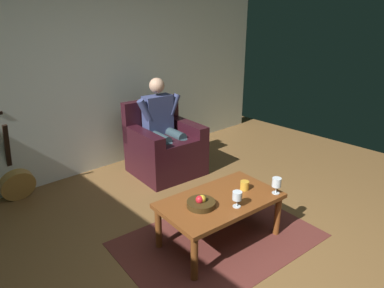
{
  "coord_description": "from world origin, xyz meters",
  "views": [
    {
      "loc": [
        1.79,
        1.32,
        1.99
      ],
      "look_at": [
        -0.48,
        -1.16,
        0.72
      ],
      "focal_mm": 32.23,
      "sensor_mm": 36.0,
      "label": 1
    }
  ],
  "objects_px": {
    "wine_glass_near": "(277,183)",
    "candle_jar": "(245,185)",
    "person_seated": "(163,124)",
    "guitar": "(17,182)",
    "coffee_table": "(220,204)",
    "fruit_bowl": "(201,203)",
    "wine_glass_far": "(237,197)",
    "armchair": "(164,148)"
  },
  "relations": [
    {
      "from": "coffee_table",
      "to": "candle_jar",
      "type": "bearing_deg",
      "value": 173.32
    },
    {
      "from": "wine_glass_near",
      "to": "fruit_bowl",
      "type": "xyz_separation_m",
      "value": [
        0.67,
        -0.3,
        -0.07
      ]
    },
    {
      "from": "guitar",
      "to": "wine_glass_far",
      "type": "bearing_deg",
      "value": 116.68
    },
    {
      "from": "wine_glass_near",
      "to": "wine_glass_far",
      "type": "height_order",
      "value": "wine_glass_near"
    },
    {
      "from": "candle_jar",
      "to": "guitar",
      "type": "bearing_deg",
      "value": -55.91
    },
    {
      "from": "person_seated",
      "to": "fruit_bowl",
      "type": "xyz_separation_m",
      "value": [
        0.78,
        1.52,
        -0.2
      ]
    },
    {
      "from": "armchair",
      "to": "candle_jar",
      "type": "relative_size",
      "value": 11.09
    },
    {
      "from": "coffee_table",
      "to": "wine_glass_near",
      "type": "bearing_deg",
      "value": 148.52
    },
    {
      "from": "wine_glass_near",
      "to": "guitar",
      "type": "bearing_deg",
      "value": -56.02
    },
    {
      "from": "person_seated",
      "to": "coffee_table",
      "type": "bearing_deg",
      "value": 74.93
    },
    {
      "from": "wine_glass_near",
      "to": "wine_glass_far",
      "type": "distance_m",
      "value": 0.46
    },
    {
      "from": "person_seated",
      "to": "fruit_bowl",
      "type": "relative_size",
      "value": 5.03
    },
    {
      "from": "coffee_table",
      "to": "wine_glass_near",
      "type": "relative_size",
      "value": 7.46
    },
    {
      "from": "person_seated",
      "to": "coffee_table",
      "type": "height_order",
      "value": "person_seated"
    },
    {
      "from": "guitar",
      "to": "candle_jar",
      "type": "bearing_deg",
      "value": 124.09
    },
    {
      "from": "wine_glass_far",
      "to": "candle_jar",
      "type": "relative_size",
      "value": 1.69
    },
    {
      "from": "armchair",
      "to": "wine_glass_far",
      "type": "relative_size",
      "value": 6.56
    },
    {
      "from": "guitar",
      "to": "candle_jar",
      "type": "relative_size",
      "value": 12.01
    },
    {
      "from": "coffee_table",
      "to": "candle_jar",
      "type": "relative_size",
      "value": 13.56
    },
    {
      "from": "person_seated",
      "to": "wine_glass_near",
      "type": "relative_size",
      "value": 8.07
    },
    {
      "from": "armchair",
      "to": "fruit_bowl",
      "type": "bearing_deg",
      "value": 67.51
    },
    {
      "from": "person_seated",
      "to": "guitar",
      "type": "relative_size",
      "value": 1.22
    },
    {
      "from": "fruit_bowl",
      "to": "candle_jar",
      "type": "bearing_deg",
      "value": 173.78
    },
    {
      "from": "person_seated",
      "to": "guitar",
      "type": "xyz_separation_m",
      "value": [
        1.69,
        -0.52,
        -0.44
      ]
    },
    {
      "from": "armchair",
      "to": "wine_glass_far",
      "type": "distance_m",
      "value": 1.81
    },
    {
      "from": "wine_glass_near",
      "to": "candle_jar",
      "type": "height_order",
      "value": "wine_glass_near"
    },
    {
      "from": "candle_jar",
      "to": "fruit_bowl",
      "type": "bearing_deg",
      "value": -6.22
    },
    {
      "from": "guitar",
      "to": "person_seated",
      "type": "bearing_deg",
      "value": 162.84
    },
    {
      "from": "armchair",
      "to": "wine_glass_far",
      "type": "height_order",
      "value": "armchair"
    },
    {
      "from": "coffee_table",
      "to": "wine_glass_near",
      "type": "xyz_separation_m",
      "value": [
        -0.45,
        0.28,
        0.16
      ]
    },
    {
      "from": "person_seated",
      "to": "wine_glass_near",
      "type": "height_order",
      "value": "person_seated"
    },
    {
      "from": "guitar",
      "to": "wine_glass_near",
      "type": "height_order",
      "value": "guitar"
    },
    {
      "from": "candle_jar",
      "to": "person_seated",
      "type": "bearing_deg",
      "value": -99.68
    },
    {
      "from": "armchair",
      "to": "wine_glass_far",
      "type": "xyz_separation_m",
      "value": [
        0.56,
        1.71,
        0.2
      ]
    },
    {
      "from": "guitar",
      "to": "wine_glass_near",
      "type": "bearing_deg",
      "value": 123.98
    },
    {
      "from": "guitar",
      "to": "armchair",
      "type": "bearing_deg",
      "value": 162.35
    },
    {
      "from": "person_seated",
      "to": "wine_glass_far",
      "type": "xyz_separation_m",
      "value": [
        0.56,
        1.73,
        -0.13
      ]
    },
    {
      "from": "person_seated",
      "to": "wine_glass_near",
      "type": "xyz_separation_m",
      "value": [
        0.11,
        1.82,
        -0.13
      ]
    },
    {
      "from": "coffee_table",
      "to": "wine_glass_near",
      "type": "distance_m",
      "value": 0.55
    },
    {
      "from": "wine_glass_far",
      "to": "fruit_bowl",
      "type": "bearing_deg",
      "value": -42.76
    },
    {
      "from": "armchair",
      "to": "candle_jar",
      "type": "height_order",
      "value": "armchair"
    },
    {
      "from": "wine_glass_near",
      "to": "wine_glass_far",
      "type": "relative_size",
      "value": 1.07
    }
  ]
}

